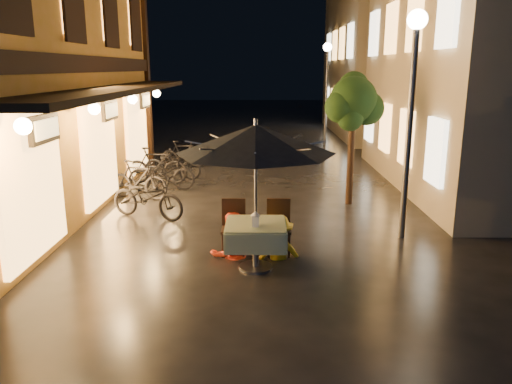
{
  "coord_description": "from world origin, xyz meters",
  "views": [
    {
      "loc": [
        0.23,
        -7.27,
        3.22
      ],
      "look_at": [
        0.16,
        1.04,
        1.15
      ],
      "focal_mm": 35.0,
      "sensor_mm": 36.0,
      "label": 1
    }
  ],
  "objects_px": {
    "cafe_table": "(256,234)",
    "table_lantern": "(256,218)",
    "person_orange": "(231,213)",
    "person_yellow": "(278,216)",
    "streetlamp_near": "(413,85)",
    "bicycle_0": "(148,197)",
    "patio_umbrella": "(256,139)"
  },
  "relations": [
    {
      "from": "cafe_table",
      "to": "person_orange",
      "type": "height_order",
      "value": "person_orange"
    },
    {
      "from": "patio_umbrella",
      "to": "table_lantern",
      "type": "bearing_deg",
      "value": -90.0
    },
    {
      "from": "patio_umbrella",
      "to": "person_orange",
      "type": "relative_size",
      "value": 1.64
    },
    {
      "from": "patio_umbrella",
      "to": "person_orange",
      "type": "bearing_deg",
      "value": 127.01
    },
    {
      "from": "cafe_table",
      "to": "table_lantern",
      "type": "xyz_separation_m",
      "value": [
        0.0,
        -0.17,
        0.33
      ]
    },
    {
      "from": "cafe_table",
      "to": "bicycle_0",
      "type": "bearing_deg",
      "value": 130.22
    },
    {
      "from": "cafe_table",
      "to": "bicycle_0",
      "type": "xyz_separation_m",
      "value": [
        -2.39,
        2.83,
        -0.12
      ]
    },
    {
      "from": "patio_umbrella",
      "to": "table_lantern",
      "type": "distance_m",
      "value": 1.24
    },
    {
      "from": "streetlamp_near",
      "to": "person_orange",
      "type": "relative_size",
      "value": 2.75
    },
    {
      "from": "streetlamp_near",
      "to": "bicycle_0",
      "type": "relative_size",
      "value": 2.36
    },
    {
      "from": "person_orange",
      "to": "bicycle_0",
      "type": "distance_m",
      "value": 2.99
    },
    {
      "from": "patio_umbrella",
      "to": "table_lantern",
      "type": "height_order",
      "value": "patio_umbrella"
    },
    {
      "from": "streetlamp_near",
      "to": "bicycle_0",
      "type": "xyz_separation_m",
      "value": [
        -5.23,
        1.26,
        -2.45
      ]
    },
    {
      "from": "person_yellow",
      "to": "table_lantern",
      "type": "bearing_deg",
      "value": 47.67
    },
    {
      "from": "table_lantern",
      "to": "bicycle_0",
      "type": "xyz_separation_m",
      "value": [
        -2.39,
        3.0,
        -0.45
      ]
    },
    {
      "from": "patio_umbrella",
      "to": "person_orange",
      "type": "height_order",
      "value": "patio_umbrella"
    },
    {
      "from": "person_orange",
      "to": "bicycle_0",
      "type": "height_order",
      "value": "person_orange"
    },
    {
      "from": "cafe_table",
      "to": "person_orange",
      "type": "relative_size",
      "value": 0.64
    },
    {
      "from": "table_lantern",
      "to": "person_orange",
      "type": "xyz_separation_m",
      "value": [
        -0.44,
        0.75,
        -0.15
      ]
    },
    {
      "from": "streetlamp_near",
      "to": "patio_umbrella",
      "type": "distance_m",
      "value": 3.33
    },
    {
      "from": "table_lantern",
      "to": "person_orange",
      "type": "height_order",
      "value": "person_orange"
    },
    {
      "from": "cafe_table",
      "to": "bicycle_0",
      "type": "height_order",
      "value": "bicycle_0"
    },
    {
      "from": "person_orange",
      "to": "bicycle_0",
      "type": "xyz_separation_m",
      "value": [
        -1.95,
        2.24,
        -0.3
      ]
    },
    {
      "from": "table_lantern",
      "to": "bicycle_0",
      "type": "distance_m",
      "value": 3.86
    },
    {
      "from": "streetlamp_near",
      "to": "bicycle_0",
      "type": "bearing_deg",
      "value": 166.4
    },
    {
      "from": "person_orange",
      "to": "person_yellow",
      "type": "height_order",
      "value": "person_orange"
    },
    {
      "from": "bicycle_0",
      "to": "patio_umbrella",
      "type": "bearing_deg",
      "value": -117.17
    },
    {
      "from": "table_lantern",
      "to": "streetlamp_near",
      "type": "bearing_deg",
      "value": 31.39
    },
    {
      "from": "cafe_table",
      "to": "streetlamp_near",
      "type": "bearing_deg",
      "value": 28.84
    },
    {
      "from": "streetlamp_near",
      "to": "bicycle_0",
      "type": "distance_m",
      "value": 5.91
    },
    {
      "from": "patio_umbrella",
      "to": "person_orange",
      "type": "xyz_separation_m",
      "value": [
        -0.44,
        0.58,
        -1.38
      ]
    },
    {
      "from": "cafe_table",
      "to": "table_lantern",
      "type": "distance_m",
      "value": 0.37
    }
  ]
}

